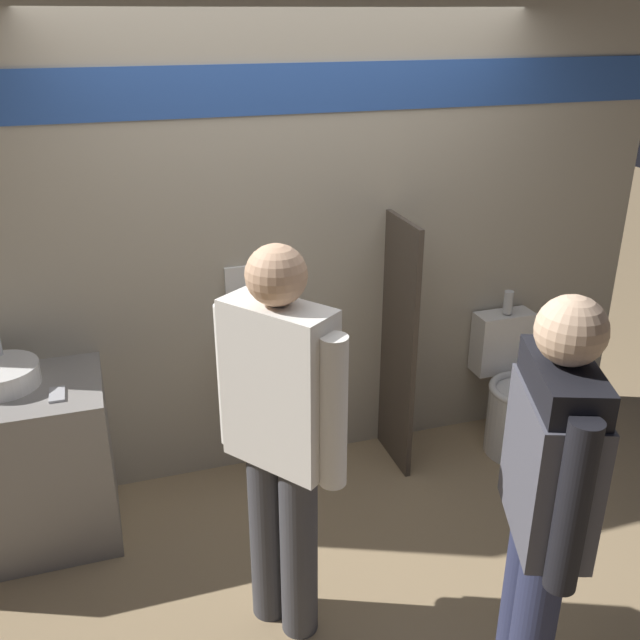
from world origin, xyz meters
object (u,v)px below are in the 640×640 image
(sink_basin, at_px, (0,376))
(urinal_near_counter, at_px, (264,341))
(person_in_vest, at_px, (546,493))
(toilet, at_px, (517,401))
(person_with_lanyard, at_px, (280,434))
(cell_phone, at_px, (57,394))

(sink_basin, height_order, urinal_near_counter, urinal_near_counter)
(person_in_vest, bearing_deg, urinal_near_counter, 37.60)
(toilet, relative_size, person_with_lanyard, 0.55)
(toilet, bearing_deg, sink_basin, 178.28)
(sink_basin, height_order, person_in_vest, person_in_vest)
(urinal_near_counter, distance_m, toilet, 1.61)
(person_with_lanyard, bearing_deg, toilet, -99.07)
(sink_basin, xyz_separation_m, person_with_lanyard, (1.11, -0.98, 0.05))
(cell_phone, bearing_deg, toilet, 2.17)
(sink_basin, height_order, toilet, sink_basin)
(person_in_vest, xyz_separation_m, person_with_lanyard, (-0.75, 0.67, -0.03))
(urinal_near_counter, bearing_deg, toilet, -7.60)
(cell_phone, relative_size, person_in_vest, 0.08)
(cell_phone, xyz_separation_m, toilet, (2.56, 0.10, -0.54))
(toilet, relative_size, person_in_vest, 0.56)
(toilet, height_order, person_in_vest, person_in_vest)
(person_with_lanyard, bearing_deg, person_in_vest, -168.66)
(cell_phone, distance_m, toilet, 2.62)
(urinal_near_counter, bearing_deg, person_in_vest, -72.69)
(toilet, height_order, person_with_lanyard, person_with_lanyard)
(person_in_vest, bearing_deg, cell_phone, 67.83)
(cell_phone, distance_m, person_with_lanyard, 1.17)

